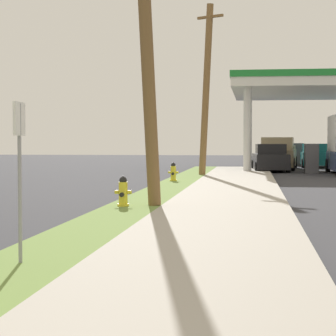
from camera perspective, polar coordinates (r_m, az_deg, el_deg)
name	(u,v)px	position (r m, az deg, el deg)	size (l,w,h in m)	color
fire_hydrant_second	(123,193)	(16.25, -3.93, -2.19)	(0.42, 0.38, 0.74)	yellow
fire_hydrant_third	(173,173)	(26.61, 0.46, -0.43)	(0.42, 0.37, 0.74)	yellow
utility_pole_midground	(145,19)	(16.31, -1.98, 12.81)	(0.88, 1.61, 8.98)	brown
utility_pole_background	(206,88)	(31.64, 3.34, 6.95)	(1.29, 0.81, 8.14)	olive
street_sign_post	(19,148)	(8.82, -12.80, 1.70)	(0.05, 0.36, 2.12)	gray
car_black_by_near_pump	(270,159)	(38.00, 8.89, 0.79)	(2.17, 4.60, 1.57)	black
car_teal_by_far_pump	(315,156)	(45.17, 12.66, 1.00)	(1.99, 4.52, 1.57)	#197075
truck_tan_on_apron	(279,155)	(41.01, 9.60, 1.16)	(2.59, 5.57, 1.97)	tan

